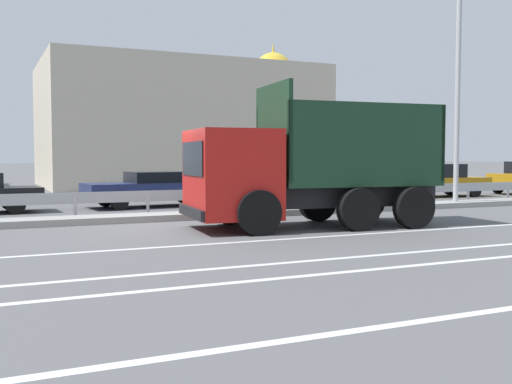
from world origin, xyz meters
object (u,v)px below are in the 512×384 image
street_lamp_1 (461,68)px  church_tower (273,118)px  dump_truck (286,177)px  parked_car_5 (155,188)px  parked_car_6 (323,182)px  parked_car_7 (435,180)px  median_road_sign (350,175)px

street_lamp_1 → church_tower: church_tower is taller
dump_truck → parked_car_5: dump_truck is taller
dump_truck → parked_car_6: 9.40m
street_lamp_1 → parked_car_7: street_lamp_1 is taller
church_tower → parked_car_7: bearing=-98.5°
median_road_sign → street_lamp_1: bearing=-0.9°
dump_truck → median_road_sign: dump_truck is taller
parked_car_7 → church_tower: (3.51, 23.40, 4.26)m
median_road_sign → parked_car_5: bearing=140.0°
median_road_sign → parked_car_7: (7.40, 4.41, -0.47)m
parked_car_7 → street_lamp_1: bearing=152.1°
dump_truck → street_lamp_1: street_lamp_1 is taller
parked_car_6 → median_road_sign: bearing=163.7°
street_lamp_1 → parked_car_6: 6.77m
parked_car_7 → parked_car_6: bearing=94.7°
street_lamp_1 → parked_car_7: size_ratio=1.80×
parked_car_6 → street_lamp_1: bearing=-142.8°
street_lamp_1 → parked_car_5: (-9.88, 4.54, -4.27)m
dump_truck → parked_car_7: dump_truck is taller
median_road_sign → parked_car_7: bearing=30.8°
street_lamp_1 → church_tower: bearing=77.1°
street_lamp_1 → church_tower: size_ratio=0.80×
dump_truck → street_lamp_1: bearing=-64.8°
dump_truck → median_road_sign: 5.08m
dump_truck → parked_car_7: size_ratio=1.32×
parked_car_5 → median_road_sign: bearing=-134.5°
dump_truck → church_tower: bearing=-20.2°
dump_truck → street_lamp_1: (8.55, 3.06, 3.65)m
median_road_sign → parked_car_5: median_road_sign is taller
parked_car_5 → parked_car_6: bearing=-95.2°
median_road_sign → parked_car_5: size_ratio=0.45×
street_lamp_1 → parked_car_7: 6.77m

